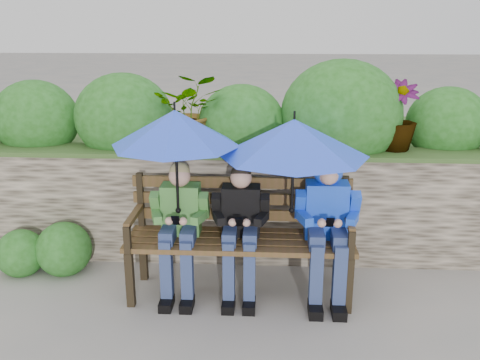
# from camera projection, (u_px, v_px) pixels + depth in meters

# --- Properties ---
(ground) EXTENTS (60.00, 60.00, 0.00)m
(ground) POSITION_uv_depth(u_px,v_px,m) (239.00, 295.00, 4.36)
(ground) COLOR gray
(ground) RESTS_ON ground
(garden_backdrop) EXTENTS (8.00, 2.86, 1.86)m
(garden_backdrop) POSITION_uv_depth(u_px,v_px,m) (245.00, 165.00, 5.68)
(garden_backdrop) COLOR #393228
(garden_backdrop) RESTS_ON ground
(park_bench) EXTENTS (1.80, 0.53, 0.95)m
(park_bench) POSITION_uv_depth(u_px,v_px,m) (240.00, 229.00, 4.29)
(park_bench) COLOR black
(park_bench) RESTS_ON ground
(boy_left) EXTENTS (0.46, 0.53, 1.09)m
(boy_left) POSITION_uv_depth(u_px,v_px,m) (180.00, 222.00, 4.21)
(boy_left) COLOR #3E7C32
(boy_left) RESTS_ON ground
(boy_middle) EXTENTS (0.45, 0.52, 1.08)m
(boy_middle) POSITION_uv_depth(u_px,v_px,m) (240.00, 224.00, 4.19)
(boy_middle) COLOR black
(boy_middle) RESTS_ON ground
(boy_right) EXTENTS (0.50, 0.60, 1.15)m
(boy_right) POSITION_uv_depth(u_px,v_px,m) (327.00, 217.00, 4.14)
(boy_right) COLOR #0D28CC
(boy_right) RESTS_ON ground
(umbrella_left) EXTENTS (0.98, 0.98, 0.87)m
(umbrella_left) POSITION_uv_depth(u_px,v_px,m) (175.00, 128.00, 3.96)
(umbrella_left) COLOR blue
(umbrella_left) RESTS_ON ground
(umbrella_right) EXTENTS (1.13, 1.13, 0.79)m
(umbrella_right) POSITION_uv_depth(u_px,v_px,m) (294.00, 138.00, 3.94)
(umbrella_right) COLOR blue
(umbrella_right) RESTS_ON ground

